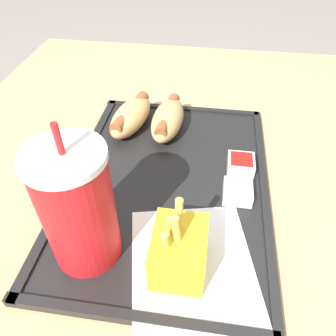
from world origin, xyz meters
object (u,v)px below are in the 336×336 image
object	(u,v)px
sauce_cup_mayo	(238,192)
fries_carton	(179,251)
soda_cup	(78,208)
hot_dog_far	(131,116)
sauce_cup_ketchup	(241,162)
hot_dog_near	(168,119)

from	to	relation	value
sauce_cup_mayo	fries_carton	bearing A→B (deg)	150.16
soda_cup	sauce_cup_mayo	bearing A→B (deg)	-57.63
hot_dog_far	sauce_cup_mayo	xyz separation A→B (m)	(-0.15, -0.20, -0.02)
hot_dog_far	fries_carton	size ratio (longest dim) A/B	1.28
sauce_cup_mayo	sauce_cup_ketchup	xyz separation A→B (m)	(0.07, -0.01, 0.00)
soda_cup	hot_dog_far	xyz separation A→B (m)	(0.27, 0.01, -0.06)
soda_cup	fries_carton	world-z (taller)	soda_cup
hot_dog_near	fries_carton	size ratio (longest dim) A/B	1.23
fries_carton	sauce_cup_ketchup	distance (m)	0.21
soda_cup	sauce_cup_mayo	size ratio (longest dim) A/B	4.63
hot_dog_far	sauce_cup_mayo	distance (m)	0.25
hot_dog_far	sauce_cup_ketchup	distance (m)	0.22
hot_dog_far	sauce_cup_mayo	bearing A→B (deg)	-127.67
hot_dog_far	hot_dog_near	bearing A→B (deg)	-90.00
hot_dog_near	sauce_cup_mayo	distance (m)	0.20
hot_dog_far	soda_cup	bearing A→B (deg)	-178.70
fries_carton	sauce_cup_mayo	size ratio (longest dim) A/B	2.53
sauce_cup_mayo	hot_dog_far	bearing A→B (deg)	52.33
hot_dog_far	hot_dog_near	size ratio (longest dim) A/B	1.04
hot_dog_near	fries_carton	distance (m)	0.29
soda_cup	hot_dog_far	distance (m)	0.28
sauce_cup_mayo	hot_dog_near	bearing A→B (deg)	39.97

